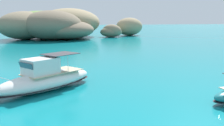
{
  "coord_description": "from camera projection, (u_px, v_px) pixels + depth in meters",
  "views": [
    {
      "loc": [
        -6.44,
        -7.62,
        5.71
      ],
      "look_at": [
        -1.46,
        17.71,
        1.17
      ],
      "focal_mm": 41.51,
      "sensor_mm": 36.0,
      "label": 1
    }
  ],
  "objects": [
    {
      "name": "islet_large",
      "position": [
        54.0,
        25.0,
        72.93
      ],
      "size": [
        33.83,
        35.32,
        8.52
      ],
      "color": "#84755B",
      "rests_on": "ground"
    },
    {
      "name": "islet_small",
      "position": [
        124.0,
        28.0,
        81.26
      ],
      "size": [
        16.76,
        15.72,
        5.69
      ],
      "color": "#9E8966",
      "rests_on": "ground"
    },
    {
      "name": "motorboat_white",
      "position": [
        46.0,
        79.0,
        20.48
      ],
      "size": [
        8.59,
        7.65,
        2.78
      ],
      "color": "white",
      "rests_on": "ground"
    }
  ]
}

